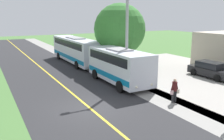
{
  "coord_description": "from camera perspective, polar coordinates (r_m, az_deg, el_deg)",
  "views": [
    {
      "loc": [
        5.61,
        13.21,
        5.73
      ],
      "look_at": [
        -3.5,
        -3.48,
        1.4
      ],
      "focal_mm": 38.5,
      "sensor_mm": 36.0,
      "label": 1
    }
  ],
  "objects": [
    {
      "name": "pedestrian_with_bags",
      "position": [
        16.67,
        14.62,
        -4.54
      ],
      "size": [
        0.72,
        0.34,
        1.64
      ],
      "color": "#262628",
      "rests_on": "ground"
    },
    {
      "name": "road_surface",
      "position": [
        15.45,
        -5.29,
        -8.98
      ],
      "size": [
        8.0,
        100.0,
        0.01
      ],
      "primitive_type": "cube",
      "color": "#28282B",
      "rests_on": "ground"
    },
    {
      "name": "parked_car_near",
      "position": [
        24.58,
        22.51,
        0.01
      ],
      "size": [
        2.03,
        4.4,
        1.45
      ],
      "color": "black",
      "rests_on": "ground"
    },
    {
      "name": "transit_bus_rear",
      "position": [
        29.78,
        -8.63,
        4.96
      ],
      "size": [
        2.58,
        11.23,
        3.13
      ],
      "color": "silver",
      "rests_on": "ground"
    },
    {
      "name": "sidewalk",
      "position": [
        18.0,
        10.16,
        -5.93
      ],
      "size": [
        2.4,
        100.0,
        0.01
      ],
      "primitive_type": "cube",
      "color": "gray",
      "rests_on": "ground"
    },
    {
      "name": "street_light_pole",
      "position": [
        19.91,
        3.25,
        8.72
      ],
      "size": [
        1.97,
        0.24,
        7.8
      ],
      "color": "#9E9EA3",
      "rests_on": "ground"
    },
    {
      "name": "tree_curbside",
      "position": [
        25.71,
        1.83,
        9.61
      ],
      "size": [
        5.46,
        5.46,
        7.02
      ],
      "color": "brown",
      "rests_on": "ground"
    },
    {
      "name": "shuttle_bus_front",
      "position": [
        20.47,
        1.73,
        1.31
      ],
      "size": [
        2.73,
        7.35,
        2.99
      ],
      "color": "silver",
      "rests_on": "ground"
    },
    {
      "name": "ground_plane",
      "position": [
        15.45,
        -5.29,
        -9.0
      ],
      "size": [
        120.0,
        120.0,
        0.0
      ],
      "primitive_type": "plane",
      "color": "#477238"
    },
    {
      "name": "road_centre_line",
      "position": [
        15.45,
        -5.29,
        -8.96
      ],
      "size": [
        0.16,
        100.0,
        0.0
      ],
      "primitive_type": "cube",
      "color": "gold",
      "rests_on": "ground"
    }
  ]
}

